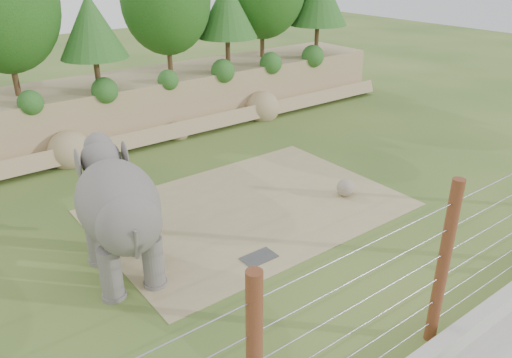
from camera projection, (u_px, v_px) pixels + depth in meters
ground at (297, 251)px, 14.59m from camera, size 90.00×90.00×0.00m
back_embankment at (122, 48)px, 22.37m from camera, size 30.00×5.52×8.77m
dirt_patch at (250, 208)px, 17.02m from camera, size 10.00×7.00×0.02m
drain_grate at (259, 257)px, 14.24m from camera, size 1.00×0.60×0.03m
elephant at (120, 219)px, 12.93m from camera, size 2.48×4.39×3.35m
stone_ball at (346, 188)px, 17.69m from camera, size 0.63×0.63×0.63m
retaining_wall at (451, 342)px, 10.88m from camera, size 26.00×0.35×0.50m
barrier_fence at (443, 265)px, 10.50m from camera, size 20.26×0.26×4.00m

